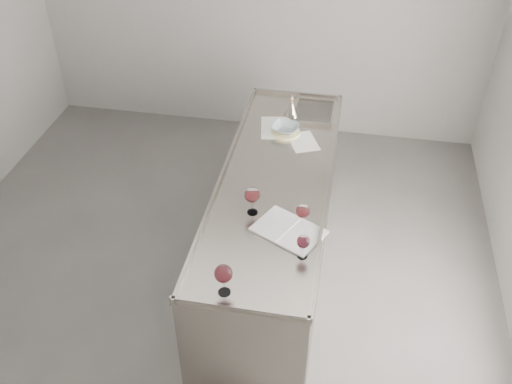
% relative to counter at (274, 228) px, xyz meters
% --- Properties ---
extents(room_shell, '(4.54, 5.04, 2.84)m').
position_rel_counter_xyz_m(room_shell, '(-0.50, -0.30, 0.93)').
color(room_shell, '#504D4B').
rests_on(room_shell, ground).
extents(counter, '(0.77, 2.42, 0.97)m').
position_rel_counter_xyz_m(counter, '(0.00, 0.00, 0.00)').
color(counter, gray).
rests_on(counter, ground).
extents(wine_glass_left, '(0.10, 0.10, 0.19)m').
position_rel_counter_xyz_m(wine_glass_left, '(-0.09, -0.39, 0.61)').
color(wine_glass_left, white).
rests_on(wine_glass_left, counter).
extents(wine_glass_middle, '(0.10, 0.10, 0.20)m').
position_rel_counter_xyz_m(wine_glass_middle, '(-0.11, -1.08, 0.61)').
color(wine_glass_middle, white).
rests_on(wine_glass_middle, counter).
extents(wine_glass_right, '(0.09, 0.09, 0.17)m').
position_rel_counter_xyz_m(wine_glass_right, '(0.24, -0.47, 0.59)').
color(wine_glass_right, white).
rests_on(wine_glass_right, counter).
extents(wine_glass_small, '(0.08, 0.08, 0.16)m').
position_rel_counter_xyz_m(wine_glass_small, '(0.27, -0.73, 0.58)').
color(wine_glass_small, white).
rests_on(wine_glass_small, counter).
extents(notebook, '(0.50, 0.44, 0.02)m').
position_rel_counter_xyz_m(notebook, '(0.17, -0.53, 0.47)').
color(notebook, silver).
rests_on(notebook, counter).
extents(loose_paper_top, '(0.29, 0.33, 0.00)m').
position_rel_counter_xyz_m(loose_paper_top, '(0.14, 0.49, 0.47)').
color(loose_paper_top, white).
rests_on(loose_paper_top, counter).
extents(loose_paper_under, '(0.28, 0.36, 0.00)m').
position_rel_counter_xyz_m(loose_paper_under, '(-0.09, 0.64, 0.47)').
color(loose_paper_under, white).
rests_on(loose_paper_under, counter).
extents(trivet, '(0.30, 0.30, 0.02)m').
position_rel_counter_xyz_m(trivet, '(-0.01, 0.58, 0.48)').
color(trivet, beige).
rests_on(trivet, counter).
extents(ceramic_bowl, '(0.24, 0.24, 0.05)m').
position_rel_counter_xyz_m(ceramic_bowl, '(-0.01, 0.58, 0.51)').
color(ceramic_bowl, '#90A2A7').
rests_on(ceramic_bowl, trivet).
extents(wine_funnel, '(0.13, 0.13, 0.19)m').
position_rel_counter_xyz_m(wine_funnel, '(-0.00, 0.85, 0.52)').
color(wine_funnel, '#B2A99E').
rests_on(wine_funnel, counter).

